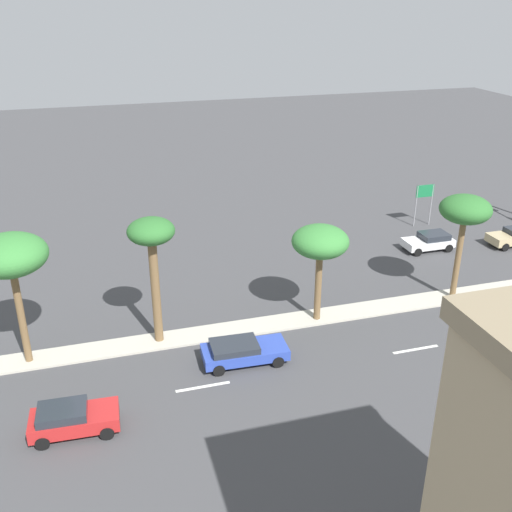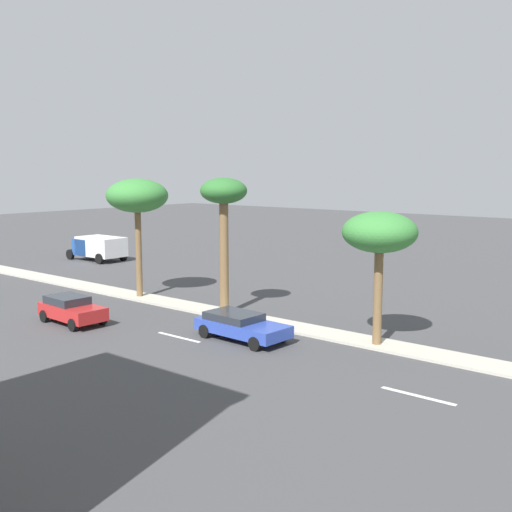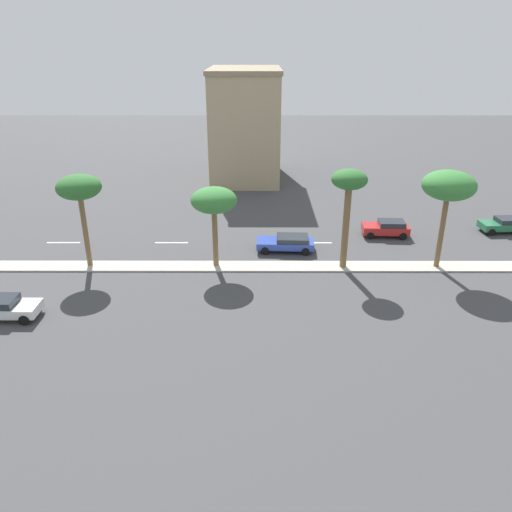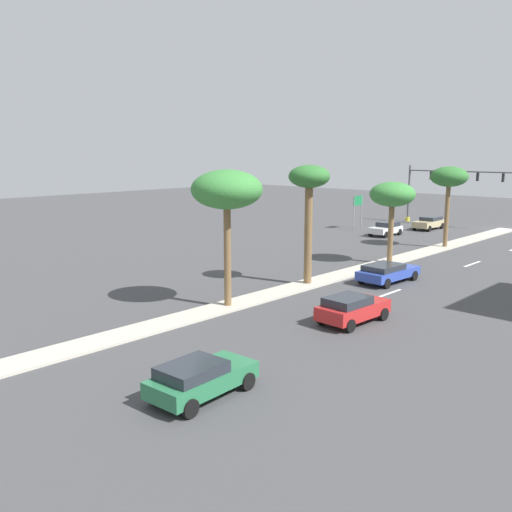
# 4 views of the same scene
# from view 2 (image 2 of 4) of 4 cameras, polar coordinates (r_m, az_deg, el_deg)

# --- Properties ---
(ground_plane) EXTENTS (160.00, 160.00, 0.00)m
(ground_plane) POSITION_cam_2_polar(r_m,az_deg,el_deg) (36.33, -6.46, -4.71)
(ground_plane) COLOR #424244
(median_curb) EXTENTS (1.80, 97.00, 0.12)m
(median_curb) POSITION_cam_2_polar(r_m,az_deg,el_deg) (44.54, -16.21, -2.54)
(median_curb) COLOR #B7B2A3
(median_curb) RESTS_ON ground
(lane_stripe_right) EXTENTS (0.20, 2.80, 0.01)m
(lane_stripe_right) POSITION_cam_2_polar(r_m,az_deg,el_deg) (23.12, 14.74, -12.40)
(lane_stripe_right) COLOR silver
(lane_stripe_right) RESTS_ON ground
(lane_stripe_rear) EXTENTS (0.20, 2.80, 0.01)m
(lane_stripe_rear) POSITION_cam_2_polar(r_m,az_deg,el_deg) (29.95, -7.14, -7.46)
(lane_stripe_rear) COLOR silver
(lane_stripe_rear) RESTS_ON ground
(palm_tree_near) EXTENTS (3.34, 3.34, 6.02)m
(palm_tree_near) POSITION_cam_2_polar(r_m,az_deg,el_deg) (27.83, 11.36, 1.99)
(palm_tree_near) COLOR brown
(palm_tree_near) RESTS_ON median_curb
(palm_tree_inboard) EXTENTS (2.55, 2.55, 7.41)m
(palm_tree_inboard) POSITION_cam_2_polar(r_m,az_deg,el_deg) (33.51, -3.01, 5.18)
(palm_tree_inboard) COLOR brown
(palm_tree_inboard) RESTS_ON median_curb
(palm_tree_trailing) EXTENTS (3.77, 3.77, 7.30)m
(palm_tree_trailing) POSITION_cam_2_polar(r_m,az_deg,el_deg) (38.56, -10.93, 5.36)
(palm_tree_trailing) COLOR brown
(palm_tree_trailing) RESTS_ON median_curb
(sedan_red_outboard) EXTENTS (2.08, 4.03, 1.40)m
(sedan_red_outboard) POSITION_cam_2_polar(r_m,az_deg,el_deg) (33.62, -16.70, -4.72)
(sedan_red_outboard) COLOR red
(sedan_red_outboard) RESTS_ON ground
(sedan_blue_front) EXTENTS (2.26, 4.67, 1.24)m
(sedan_blue_front) POSITION_cam_2_polar(r_m,az_deg,el_deg) (29.21, -1.43, -6.41)
(sedan_blue_front) COLOR #2D47AD
(sedan_blue_front) RESTS_ON ground
(box_truck) EXTENTS (2.77, 5.46, 2.11)m
(box_truck) POSITION_cam_2_polar(r_m,az_deg,el_deg) (56.05, -14.41, 0.84)
(box_truck) COLOR #234C99
(box_truck) RESTS_ON ground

